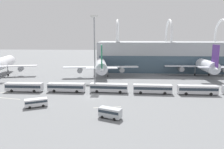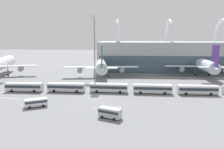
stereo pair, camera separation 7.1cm
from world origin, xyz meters
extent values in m
plane|color=slate|center=(0.00, 0.00, 0.00)|extent=(440.00, 440.00, 0.00)
cube|color=#9EA3A8|center=(58.97, 53.00, 7.73)|extent=(126.66, 23.46, 15.46)
torus|color=white|center=(5.39, 53.00, 18.94)|extent=(1.10, 16.59, 16.59)
torus|color=white|center=(32.18, 53.00, 18.94)|extent=(1.10, 16.59, 16.59)
torus|color=white|center=(58.97, 53.00, 18.94)|extent=(1.10, 16.59, 16.59)
cylinder|color=white|center=(-49.06, 33.78, 5.69)|extent=(11.22, 29.13, 5.50)
sphere|color=white|center=(-51.97, 47.79, 5.69)|extent=(5.39, 5.39, 5.39)
cylinder|color=gray|center=(-39.40, 34.01, 3.33)|extent=(2.88, 3.52, 2.29)
cylinder|color=gray|center=(-51.01, 43.18, 2.85)|extent=(0.36, 0.36, 4.59)
cylinder|color=black|center=(-51.01, 43.18, 0.55)|extent=(0.66, 1.17, 1.10)
cylinder|color=gray|center=(-45.20, 32.81, 2.85)|extent=(0.36, 0.36, 4.59)
cylinder|color=black|center=(-45.20, 32.81, 0.55)|extent=(0.66, 1.17, 1.10)
cylinder|color=silver|center=(-1.66, 34.75, 5.51)|extent=(8.73, 29.74, 4.78)
sphere|color=silver|center=(-3.66, 49.30, 5.51)|extent=(4.68, 4.68, 4.68)
cone|color=silver|center=(0.34, 20.21, 5.51)|extent=(5.37, 7.00, 4.54)
cube|color=silver|center=(-1.42, 32.98, 4.67)|extent=(34.14, 7.93, 0.35)
cylinder|color=gray|center=(-10.85, 31.68, 3.26)|extent=(2.72, 3.31, 2.33)
cylinder|color=gray|center=(8.01, 34.28, 3.26)|extent=(2.72, 3.31, 2.33)
cube|color=#19724C|center=(0.24, 20.92, 10.69)|extent=(1.25, 6.24, 8.93)
cube|color=silver|center=(0.24, 20.92, 5.98)|extent=(12.74, 4.86, 0.28)
cylinder|color=gray|center=(-3.00, 44.51, 2.79)|extent=(0.36, 0.36, 4.48)
cylinder|color=black|center=(-3.00, 44.51, 0.55)|extent=(0.60, 1.15, 1.10)
cylinder|color=gray|center=(-4.49, 32.55, 2.79)|extent=(0.36, 0.36, 4.48)
cylinder|color=black|center=(-4.49, 32.55, 0.55)|extent=(0.60, 1.15, 1.10)
cylinder|color=gray|center=(1.66, 33.40, 2.79)|extent=(0.36, 0.36, 4.48)
cylinder|color=black|center=(1.66, 33.40, 0.55)|extent=(0.60, 1.15, 1.10)
cylinder|color=silver|center=(45.73, 40.78, 5.54)|extent=(5.28, 32.11, 5.04)
sphere|color=silver|center=(45.61, 56.81, 5.54)|extent=(4.94, 4.94, 4.94)
cone|color=silver|center=(45.86, 24.74, 5.54)|extent=(4.84, 7.08, 4.79)
cube|color=silver|center=(45.75, 38.82, 4.66)|extent=(35.11, 3.86, 0.35)
cylinder|color=gray|center=(35.93, 38.75, 3.23)|extent=(2.37, 3.54, 2.34)
cylinder|color=gray|center=(55.57, 38.90, 3.23)|extent=(2.37, 3.54, 2.34)
cube|color=#5B338C|center=(45.85, 25.52, 10.73)|extent=(0.45, 6.21, 8.87)
cube|color=silver|center=(45.85, 25.52, 6.04)|extent=(13.12, 3.30, 0.28)
cylinder|color=gray|center=(45.65, 51.53, 2.79)|extent=(0.36, 0.36, 4.48)
cylinder|color=black|center=(45.65, 51.53, 0.55)|extent=(0.46, 1.10, 1.10)
cylinder|color=gray|center=(42.48, 38.80, 2.79)|extent=(0.36, 0.36, 4.48)
cylinder|color=black|center=(42.48, 38.80, 0.55)|extent=(0.46, 1.10, 1.10)
cylinder|color=gray|center=(49.02, 38.85, 2.79)|extent=(0.36, 0.36, 4.48)
cylinder|color=black|center=(49.02, 38.85, 0.55)|extent=(0.46, 1.10, 1.10)
cube|color=silver|center=(-24.54, 5.39, 1.69)|extent=(12.49, 2.54, 2.63)
cube|color=#232D38|center=(-24.54, 5.39, 1.95)|extent=(12.24, 2.57, 0.92)
cube|color=silver|center=(-24.54, 5.39, 2.95)|extent=(12.12, 2.47, 0.12)
cylinder|color=black|center=(-20.66, 6.55, 0.50)|extent=(1.00, 0.30, 1.00)
cylinder|color=black|center=(-20.67, 4.22, 0.50)|extent=(1.00, 0.30, 1.00)
cylinder|color=black|center=(-28.41, 6.56, 0.50)|extent=(1.00, 0.30, 1.00)
cylinder|color=black|center=(-28.41, 4.24, 0.50)|extent=(1.00, 0.30, 1.00)
cube|color=silver|center=(-10.17, 5.84, 1.69)|extent=(12.56, 2.89, 2.63)
cube|color=#232D38|center=(-10.17, 5.84, 1.95)|extent=(12.31, 2.91, 0.92)
cube|color=silver|center=(-10.17, 5.84, 2.95)|extent=(12.18, 2.80, 0.12)
cylinder|color=black|center=(-6.26, 6.89, 0.50)|extent=(1.01, 0.33, 1.00)
cylinder|color=black|center=(-6.33, 4.57, 0.50)|extent=(1.01, 0.33, 1.00)
cylinder|color=black|center=(-14.00, 7.12, 0.50)|extent=(1.01, 0.33, 1.00)
cylinder|color=black|center=(-14.07, 4.80, 0.50)|extent=(1.01, 0.33, 1.00)
cube|color=silver|center=(4.20, 6.08, 1.69)|extent=(12.59, 3.11, 2.63)
cube|color=#232D38|center=(4.20, 6.08, 1.95)|extent=(12.35, 3.13, 0.92)
cube|color=silver|center=(4.20, 6.08, 2.95)|extent=(12.22, 3.02, 0.12)
cylinder|color=black|center=(8.12, 7.06, 0.50)|extent=(1.01, 0.35, 1.00)
cylinder|color=black|center=(8.01, 4.73, 0.50)|extent=(1.01, 0.35, 1.00)
cylinder|color=black|center=(0.39, 7.42, 0.50)|extent=(1.01, 0.35, 1.00)
cylinder|color=black|center=(0.28, 5.10, 0.50)|extent=(1.01, 0.35, 1.00)
cube|color=silver|center=(18.57, 5.45, 1.69)|extent=(12.55, 2.84, 2.63)
cube|color=#232D38|center=(18.57, 5.45, 1.95)|extent=(12.30, 2.87, 0.92)
cube|color=silver|center=(18.57, 5.45, 2.95)|extent=(12.17, 2.76, 0.12)
cylinder|color=black|center=(22.47, 6.52, 0.50)|extent=(1.01, 0.33, 1.00)
cylinder|color=black|center=(22.41, 4.19, 0.50)|extent=(1.01, 0.33, 1.00)
cylinder|color=black|center=(14.73, 6.71, 0.50)|extent=(1.01, 0.33, 1.00)
cylinder|color=black|center=(14.67, 4.39, 0.50)|extent=(1.01, 0.33, 1.00)
cube|color=silver|center=(32.93, 5.12, 1.69)|extent=(12.50, 2.59, 2.63)
cube|color=#232D38|center=(32.93, 5.12, 1.95)|extent=(12.25, 2.62, 0.92)
cube|color=silver|center=(32.93, 5.12, 2.95)|extent=(12.13, 2.51, 0.12)
cylinder|color=black|center=(36.80, 6.31, 0.50)|extent=(1.00, 0.30, 1.00)
cylinder|color=black|center=(36.81, 3.98, 0.50)|extent=(1.00, 0.30, 1.00)
cylinder|color=black|center=(29.06, 6.27, 0.50)|extent=(1.00, 0.30, 1.00)
cylinder|color=black|center=(29.07, 3.94, 0.50)|extent=(1.00, 0.30, 1.00)
cube|color=silver|center=(-14.10, -10.04, 1.26)|extent=(6.14, 4.49, 1.92)
cube|color=#232D38|center=(-14.10, -10.04, 1.56)|extent=(5.99, 4.43, 0.58)
cylinder|color=black|center=(-15.15, -11.69, 0.35)|extent=(0.72, 0.51, 0.70)
cylinder|color=black|center=(-16.05, -9.89, 0.35)|extent=(0.72, 0.51, 0.70)
cylinder|color=black|center=(-12.14, -10.19, 0.35)|extent=(0.72, 0.51, 0.70)
cylinder|color=black|center=(-13.04, -8.39, 0.35)|extent=(0.72, 0.51, 0.70)
cube|color=#B2B7BC|center=(6.21, -16.93, 1.36)|extent=(5.67, 3.93, 2.13)
cube|color=#232D38|center=(6.21, -16.93, 1.70)|extent=(5.53, 3.89, 0.64)
cylinder|color=black|center=(8.00, -16.66, 0.35)|extent=(0.73, 0.48, 0.70)
cylinder|color=black|center=(7.25, -18.41, 0.35)|extent=(0.73, 0.48, 0.70)
cylinder|color=black|center=(5.17, -15.46, 0.35)|extent=(0.73, 0.48, 0.70)
cylinder|color=black|center=(4.43, -17.21, 0.35)|extent=(0.73, 0.48, 0.70)
cylinder|color=gray|center=(-2.52, 20.92, 12.90)|extent=(0.51, 0.51, 25.80)
cube|color=silver|center=(-2.52, 20.92, 26.06)|extent=(2.57, 2.57, 0.64)
cube|color=silver|center=(-28.75, 4.11, 0.00)|extent=(10.62, 2.22, 0.01)
cube|color=silver|center=(-25.32, -2.91, 0.00)|extent=(7.43, 1.83, 0.01)
cube|color=silver|center=(4.95, -9.29, 0.00)|extent=(7.39, 1.57, 0.01)
camera|label=1|loc=(9.54, -64.68, 18.90)|focal=35.00mm
camera|label=2|loc=(9.61, -64.67, 18.90)|focal=35.00mm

